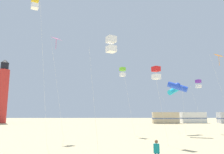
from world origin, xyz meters
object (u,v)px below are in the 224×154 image
Objects in this scene: kite_box_scarlet at (156,73)px; rv_van_tan at (165,118)px; kite_tube_blue at (178,87)px; kite_box_violet at (198,84)px; kite_diamond_rainbow at (56,43)px; kite_tube_cyan at (174,90)px; kite_flyer_standing at (157,149)px; kite_diamond_orange at (219,59)px; kite_box_lime at (123,72)px; kite_box_white at (111,44)px; rv_van_white at (193,118)px; lighthouse_distant at (2,93)px; kite_box_gold at (35,3)px.

kite_box_scarlet reaches higher than rv_van_tan.
kite_tube_blue is (4.39, 7.60, -0.29)m from kite_box_scarlet.
kite_tube_blue is at bearing -141.20° from kite_box_violet.
kite_box_violet is at bearing -90.30° from rv_van_tan.
kite_diamond_rainbow is 16.62m from kite_tube_cyan.
kite_diamond_orange reaches higher than kite_flyer_standing.
kite_diamond_orange reaches higher than kite_box_lime.
kite_tube_blue is (6.83, -0.44, -1.92)m from kite_box_lime.
kite_box_scarlet is 0.72× the size of kite_diamond_orange.
kite_box_white is 1.23× the size of rv_van_white.
kite_tube_blue is at bearing -39.41° from lighthouse_distant.
rv_van_tan is 1.00× the size of rv_van_white.
kite_flyer_standing is at bearing -116.94° from rv_van_white.
kite_diamond_rainbow is 37.84m from rv_van_tan.
kite_box_white is at bearing -56.20° from lighthouse_distant.
rv_van_tan is (1.64, 30.23, -7.45)m from kite_diamond_orange.
kite_box_gold is at bearing -14.49° from kite_flyer_standing.
kite_flyer_standing is at bearing -30.21° from kite_box_white.
kite_diamond_orange is at bearing -33.88° from kite_tube_blue.
rv_van_tan is 8.05m from rv_van_white.
kite_box_violet is at bearing 52.13° from kite_box_scarlet.
kite_diamond_rainbow is at bearing -178.61° from kite_diamond_orange.
rv_van_tan is at bearing 65.18° from kite_box_lime.
kite_box_gold is at bearing -117.28° from rv_van_tan.
kite_box_gold is 23.24m from kite_box_violet.
kite_diamond_rainbow reaches higher than kite_box_violet.
lighthouse_distant is at bearing 123.80° from kite_box_white.
kite_diamond_rainbow is at bearing -160.87° from kite_box_violet.
kite_box_gold is 48.68m from rv_van_white.
kite_box_lime is 30.51m from rv_van_tan.
lighthouse_distant is (-36.79, 27.39, 2.07)m from kite_tube_cyan.
kite_box_gold is (-8.59, -8.35, 4.81)m from kite_box_lime.
rv_van_white is (20.29, 29.19, -6.45)m from kite_box_lime.
kite_box_gold is at bearing -146.51° from kite_tube_cyan.
kite_box_violet is 3.89m from kite_tube_cyan.
kite_box_lime is 12.91m from kite_box_gold.
kite_box_lime is at bearing 163.81° from kite_diamond_orange.
kite_box_lime reaches higher than kite_box_scarlet.
kite_tube_blue is at bearing -98.40° from kite_tube_cyan.
kite_flyer_standing is at bearing -29.61° from kite_box_gold.
kite_flyer_standing is at bearing -120.82° from kite_box_violet.
kite_box_gold is at bearing -135.79° from kite_box_lime.
kite_box_gold reaches higher than kite_box_lime.
kite_diamond_orange reaches higher than rv_van_white.
kite_box_scarlet is 49.36m from lighthouse_distant.
kite_box_violet is 1.13× the size of kite_tube_cyan.
kite_flyer_standing is 0.10× the size of kite_diamond_rainbow.
lighthouse_distant reaches higher than rv_van_white.
kite_diamond_orange is (12.52, 9.10, 1.39)m from kite_box_white.
kite_box_white is at bearing -15.09° from kite_flyer_standing.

